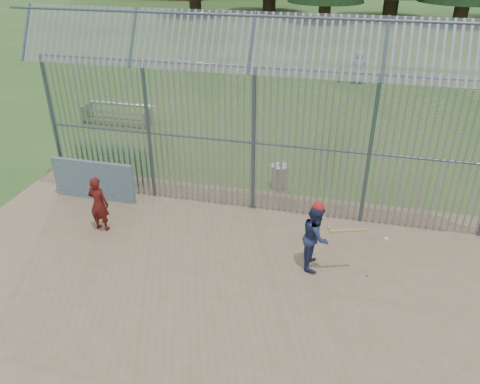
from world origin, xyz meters
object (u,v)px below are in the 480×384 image
(onlooker, at_px, (99,204))
(batter, at_px, (316,236))
(trash_can, at_px, (280,176))
(bleacher, at_px, (117,113))
(dugout_wall, at_px, (93,180))

(onlooker, bearing_deg, batter, -178.70)
(trash_can, height_order, bleacher, trash_can)
(dugout_wall, height_order, onlooker, onlooker)
(trash_can, distance_m, bleacher, 8.56)
(onlooker, bearing_deg, trash_can, -136.39)
(batter, bearing_deg, trash_can, 17.68)
(batter, xyz_separation_m, trash_can, (-1.43, 3.71, -0.43))
(onlooker, xyz_separation_m, trash_can, (4.15, 3.48, -0.40))
(trash_can, bearing_deg, bleacher, 151.45)
(batter, distance_m, bleacher, 11.87)
(batter, relative_size, trash_can, 1.94)
(bleacher, bearing_deg, trash_can, -28.55)
(dugout_wall, height_order, batter, batter)
(batter, distance_m, onlooker, 5.59)
(dugout_wall, relative_size, trash_can, 3.05)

